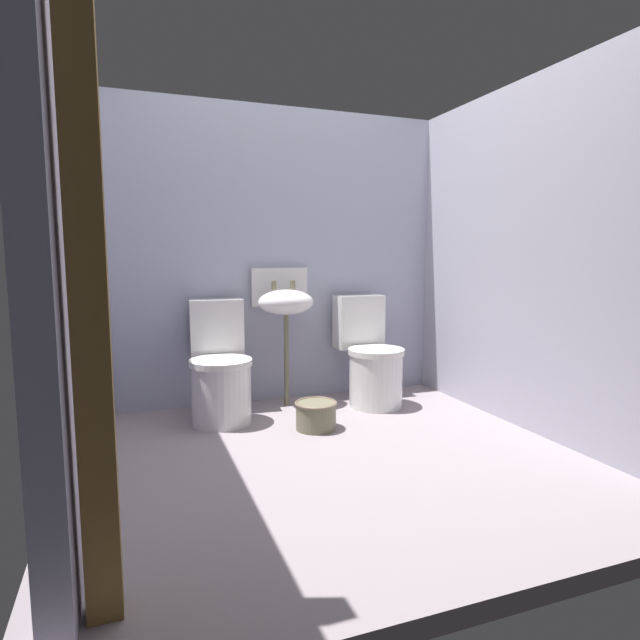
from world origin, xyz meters
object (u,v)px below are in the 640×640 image
toilet_right (371,360)px  sink (285,301)px  wooden_door_post (87,259)px  toilet_left (220,371)px  bucket (316,415)px

toilet_right → sink: 0.76m
wooden_door_post → toilet_left: (0.65, 1.78, -0.75)m
wooden_door_post → toilet_left: 2.04m
wooden_door_post → sink: bearing=59.7°
sink → bucket: sink is taller
toilet_left → toilet_right: same height
sink → wooden_door_post: bearing=-120.3°
wooden_door_post → toilet_left: size_ratio=2.75×
toilet_left → toilet_right: (1.10, -0.00, 0.00)m
toilet_left → bucket: bearing=147.1°
toilet_right → wooden_door_post: bearing=45.3°
toilet_left → bucket: 0.70m
toilet_right → sink: size_ratio=0.79×
toilet_left → toilet_right: size_ratio=1.00×
wooden_door_post → toilet_right: bearing=45.6°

